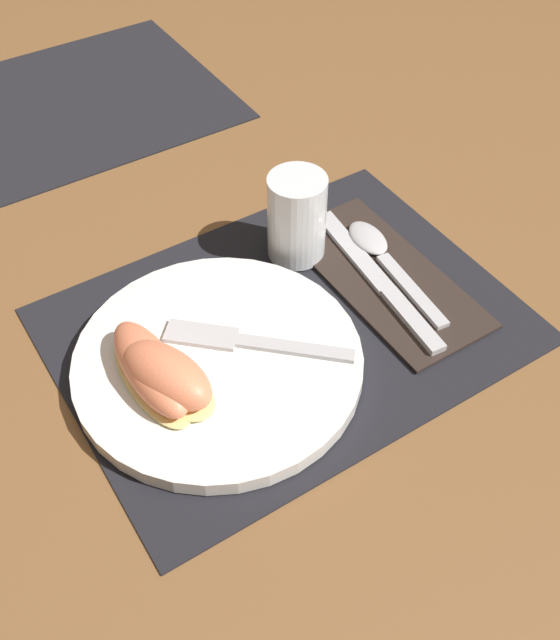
# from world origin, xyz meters

# --- Properties ---
(ground_plane) EXTENTS (3.00, 3.00, 0.00)m
(ground_plane) POSITION_xyz_m (0.00, 0.00, 0.00)
(ground_plane) COLOR brown
(placemat) EXTENTS (0.44, 0.33, 0.00)m
(placemat) POSITION_xyz_m (0.00, 0.00, 0.00)
(placemat) COLOR black
(placemat) RESTS_ON ground_plane
(placemat_far) EXTENTS (0.44, 0.33, 0.00)m
(placemat_far) POSITION_xyz_m (-0.05, 0.50, 0.00)
(placemat_far) COLOR black
(placemat_far) RESTS_ON ground_plane
(plate) EXTENTS (0.27, 0.27, 0.02)m
(plate) POSITION_xyz_m (-0.08, -0.01, 0.01)
(plate) COLOR white
(plate) RESTS_ON placemat
(juice_glass) EXTENTS (0.06, 0.06, 0.10)m
(juice_glass) POSITION_xyz_m (0.06, 0.08, 0.05)
(juice_glass) COLOR silver
(juice_glass) RESTS_ON placemat
(napkin) EXTENTS (0.11, 0.24, 0.00)m
(napkin) POSITION_xyz_m (0.12, -0.00, 0.01)
(napkin) COLOR #2D231E
(napkin) RESTS_ON placemat
(knife) EXTENTS (0.04, 0.23, 0.01)m
(knife) POSITION_xyz_m (0.11, -0.01, 0.01)
(knife) COLOR #BCBCC1
(knife) RESTS_ON napkin
(spoon) EXTENTS (0.04, 0.17, 0.01)m
(spoon) POSITION_xyz_m (0.13, 0.03, 0.01)
(spoon) COLOR #BCBCC1
(spoon) RESTS_ON napkin
(fork) EXTENTS (0.14, 0.14, 0.00)m
(fork) POSITION_xyz_m (-0.06, -0.01, 0.02)
(fork) COLOR #BCBCC1
(fork) RESTS_ON plate
(citrus_wedge_0) EXTENTS (0.05, 0.13, 0.03)m
(citrus_wedge_0) POSITION_xyz_m (-0.15, -0.01, 0.03)
(citrus_wedge_0) COLOR #F4DB84
(citrus_wedge_0) RESTS_ON plate
(citrus_wedge_1) EXTENTS (0.08, 0.11, 0.04)m
(citrus_wedge_1) POSITION_xyz_m (-0.14, -0.02, 0.04)
(citrus_wedge_1) COLOR #F4DB84
(citrus_wedge_1) RESTS_ON plate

